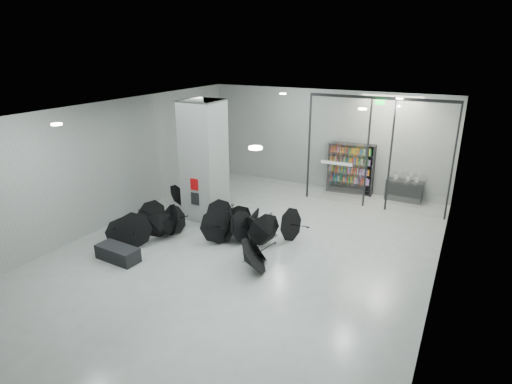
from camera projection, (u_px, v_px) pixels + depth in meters
The scene contains 10 objects.
room at pixel (240, 158), 11.03m from camera, with size 14.00×14.02×4.01m.
column at pixel (204, 161), 14.07m from camera, with size 1.20×1.20×4.00m, color slate.
fire_cabinet at pixel (194, 184), 13.76m from camera, with size 0.28×0.04×0.38m, color #A50A07.
info_panel at pixel (195, 199), 13.93m from camera, with size 0.30×0.03×0.42m, color black.
exit_sign at pixel (380, 103), 14.13m from camera, with size 0.30×0.06×0.15m, color #0CE533.
glass_partition at pixel (376, 149), 14.84m from camera, with size 5.06×0.08×4.00m.
bench at pixel (118, 253), 11.68m from camera, with size 1.26×0.54×0.41m, color black.
bookshelf at pixel (350, 168), 16.78m from camera, with size 1.83×0.37×2.01m, color black, non-canonical shape.
shop_counter at pixel (404, 190), 16.11m from camera, with size 1.33×0.53×0.80m, color black.
umbrella_cluster at pixel (209, 230), 12.91m from camera, with size 5.66×4.13×1.29m.
Camera 1 is at (5.26, -9.33, 5.65)m, focal length 29.69 mm.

